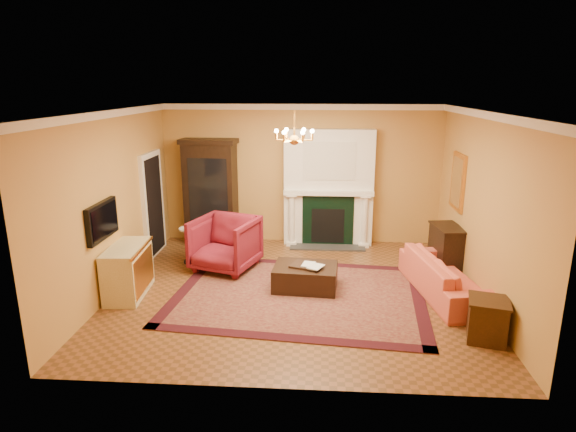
# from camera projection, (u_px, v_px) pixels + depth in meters

# --- Properties ---
(floor) EXTENTS (6.00, 5.50, 0.02)m
(floor) POSITION_uv_depth(u_px,v_px,m) (294.00, 291.00, 8.20)
(floor) COLOR brown
(floor) RESTS_ON ground
(ceiling) EXTENTS (6.00, 5.50, 0.02)m
(ceiling) POSITION_uv_depth(u_px,v_px,m) (294.00, 110.00, 7.40)
(ceiling) COLOR white
(ceiling) RESTS_ON wall_back
(wall_back) EXTENTS (6.00, 0.02, 3.00)m
(wall_back) POSITION_uv_depth(u_px,v_px,m) (301.00, 175.00, 10.45)
(wall_back) COLOR #B98342
(wall_back) RESTS_ON floor
(wall_front) EXTENTS (6.00, 0.02, 3.00)m
(wall_front) POSITION_uv_depth(u_px,v_px,m) (280.00, 267.00, 5.14)
(wall_front) COLOR #B98342
(wall_front) RESTS_ON floor
(wall_left) EXTENTS (0.02, 5.50, 3.00)m
(wall_left) POSITION_uv_depth(u_px,v_px,m) (113.00, 202.00, 7.99)
(wall_left) COLOR #B98342
(wall_left) RESTS_ON floor
(wall_right) EXTENTS (0.02, 5.50, 3.00)m
(wall_right) POSITION_uv_depth(u_px,v_px,m) (484.00, 208.00, 7.60)
(wall_right) COLOR #B98342
(wall_right) RESTS_ON floor
(fireplace) EXTENTS (1.90, 0.70, 2.50)m
(fireplace) POSITION_uv_depth(u_px,v_px,m) (328.00, 190.00, 10.32)
(fireplace) COLOR white
(fireplace) RESTS_ON wall_back
(crown_molding) EXTENTS (6.00, 5.50, 0.12)m
(crown_molding) POSITION_uv_depth(u_px,v_px,m) (297.00, 111.00, 8.34)
(crown_molding) COLOR white
(crown_molding) RESTS_ON ceiling
(doorway) EXTENTS (0.08, 1.05, 2.10)m
(doorway) POSITION_uv_depth(u_px,v_px,m) (153.00, 204.00, 9.74)
(doorway) COLOR silver
(doorway) RESTS_ON wall_left
(tv_panel) EXTENTS (0.09, 0.95, 0.58)m
(tv_panel) POSITION_uv_depth(u_px,v_px,m) (102.00, 221.00, 7.45)
(tv_panel) COLOR black
(tv_panel) RESTS_ON wall_left
(gilt_mirror) EXTENTS (0.06, 0.76, 1.05)m
(gilt_mirror) POSITION_uv_depth(u_px,v_px,m) (458.00, 182.00, 8.91)
(gilt_mirror) COLOR gold
(gilt_mirror) RESTS_ON wall_right
(chandelier) EXTENTS (0.63, 0.55, 0.53)m
(chandelier) POSITION_uv_depth(u_px,v_px,m) (294.00, 136.00, 7.51)
(chandelier) COLOR gold
(chandelier) RESTS_ON ceiling
(oriental_rug) EXTENTS (4.38, 3.46, 0.02)m
(oriental_rug) POSITION_uv_depth(u_px,v_px,m) (299.00, 294.00, 8.01)
(oriental_rug) COLOR #460F13
(oriental_rug) RESTS_ON floor
(china_cabinet) EXTENTS (1.13, 0.58, 2.19)m
(china_cabinet) POSITION_uv_depth(u_px,v_px,m) (211.00, 194.00, 10.43)
(china_cabinet) COLOR black
(china_cabinet) RESTS_ON floor
(wingback_armchair) EXTENTS (1.34, 1.29, 1.11)m
(wingback_armchair) POSITION_uv_depth(u_px,v_px,m) (225.00, 241.00, 9.01)
(wingback_armchair) COLOR maroon
(wingback_armchair) RESTS_ON floor
(pedestal_table) EXTENTS (0.40, 0.40, 0.71)m
(pedestal_table) POSITION_uv_depth(u_px,v_px,m) (190.00, 243.00, 9.38)
(pedestal_table) COLOR black
(pedestal_table) RESTS_ON floor
(commode) EXTENTS (0.61, 1.16, 0.84)m
(commode) POSITION_uv_depth(u_px,v_px,m) (128.00, 271.00, 7.94)
(commode) COLOR beige
(commode) RESTS_ON floor
(coral_sofa) EXTENTS (1.01, 2.29, 0.86)m
(coral_sofa) POSITION_uv_depth(u_px,v_px,m) (447.00, 270.00, 7.95)
(coral_sofa) COLOR #CB4440
(coral_sofa) RESTS_ON floor
(end_table) EXTENTS (0.60, 0.60, 0.57)m
(end_table) POSITION_uv_depth(u_px,v_px,m) (487.00, 321.00, 6.54)
(end_table) COLOR #371D0F
(end_table) RESTS_ON floor
(console_table) EXTENTS (0.53, 0.82, 0.85)m
(console_table) POSITION_uv_depth(u_px,v_px,m) (447.00, 250.00, 8.91)
(console_table) COLOR black
(console_table) RESTS_ON floor
(leather_ottoman) EXTENTS (1.12, 0.85, 0.40)m
(leather_ottoman) POSITION_uv_depth(u_px,v_px,m) (305.00, 277.00, 8.22)
(leather_ottoman) COLOR black
(leather_ottoman) RESTS_ON oriental_rug
(ottoman_tray) EXTENTS (0.61, 0.54, 0.03)m
(ottoman_tray) POSITION_uv_depth(u_px,v_px,m) (307.00, 265.00, 8.15)
(ottoman_tray) COLOR black
(ottoman_tray) RESTS_ON leather_ottoman
(book_a) EXTENTS (0.20, 0.07, 0.27)m
(book_a) POSITION_uv_depth(u_px,v_px,m) (303.00, 257.00, 8.10)
(book_a) COLOR gray
(book_a) RESTS_ON ottoman_tray
(book_b) EXTENTS (0.20, 0.12, 0.30)m
(book_b) POSITION_uv_depth(u_px,v_px,m) (310.00, 258.00, 8.02)
(book_b) COLOR gray
(book_b) RESTS_ON ottoman_tray
(topiary_left) EXTENTS (0.15, 0.15, 0.40)m
(topiary_left) POSITION_uv_depth(u_px,v_px,m) (294.00, 179.00, 10.25)
(topiary_left) COLOR gray
(topiary_left) RESTS_ON fireplace
(topiary_right) EXTENTS (0.17, 0.17, 0.44)m
(topiary_right) POSITION_uv_depth(u_px,v_px,m) (366.00, 178.00, 10.15)
(topiary_right) COLOR gray
(topiary_right) RESTS_ON fireplace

